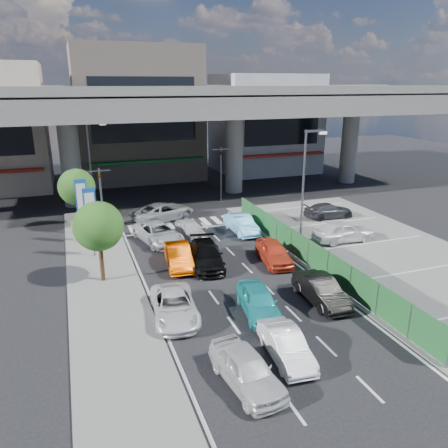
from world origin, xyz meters
name	(u,v)px	position (x,y,z in m)	size (l,w,h in m)	color
ground	(241,293)	(0.00, 0.00, 0.00)	(120.00, 120.00, 0.00)	black
parking_lot	(382,254)	(11.00, 2.00, 0.03)	(12.00, 28.00, 0.06)	slate
sidewalk_left	(104,281)	(-7.00, 4.00, 0.06)	(4.00, 30.00, 0.12)	slate
fence_run	(317,259)	(5.30, 1.00, 0.90)	(0.16, 22.00, 1.80)	#1C5325
expressway	(155,108)	(0.00, 22.00, 8.76)	(64.00, 14.00, 10.75)	slate
building_center	(137,114)	(0.00, 32.97, 7.49)	(14.00, 10.90, 15.00)	gray
building_east	(264,124)	(16.00, 31.97, 5.99)	(12.00, 10.90, 12.00)	gray
traffic_light_left	(100,185)	(-6.20, 12.00, 3.94)	(1.60, 1.24, 5.20)	#595B60
traffic_light_right	(221,161)	(5.50, 19.00, 3.94)	(1.60, 1.24, 5.20)	#595B60
street_lamp_right	(306,177)	(7.17, 6.00, 4.77)	(1.65, 0.22, 8.00)	#595B60
street_lamp_left	(92,161)	(-6.33, 18.00, 4.77)	(1.65, 0.22, 8.00)	#595B60
signboard_near	(91,213)	(-7.20, 7.99, 3.06)	(0.80, 0.14, 4.70)	#595B60
signboard_far	(82,202)	(-7.60, 10.99, 3.06)	(0.80, 0.14, 4.70)	#595B60
tree_near	(98,226)	(-7.00, 4.00, 3.39)	(2.80, 2.80, 4.80)	#382314
tree_far	(77,187)	(-7.80, 14.50, 3.39)	(2.80, 2.80, 4.80)	#382314
van_white_back_left	(247,369)	(-2.67, -7.16, 0.69)	(1.63, 4.05, 1.38)	silver
hatch_white_back_mid	(286,345)	(-0.48, -6.15, 0.62)	(1.30, 3.74, 1.23)	white
sedan_white_mid_left	(174,306)	(-4.06, -1.33, 0.63)	(2.08, 4.52, 1.26)	silver
taxi_teal_mid	(259,301)	(-0.03, -2.38, 0.69)	(1.63, 4.05, 1.38)	teal
hatch_black_mid_right	(321,290)	(3.53, -2.38, 0.68)	(1.44, 4.12, 1.36)	black
taxi_orange_left	(178,256)	(-2.33, 4.77, 0.69)	(1.45, 4.16, 1.37)	#E84F00
sedan_black_mid	(206,255)	(-0.65, 4.26, 0.69)	(1.93, 4.76, 1.38)	black
taxi_orange_right	(274,252)	(3.55, 3.26, 0.69)	(1.63, 4.05, 1.38)	red
wagon_silver_front_left	(159,233)	(-2.63, 9.41, 0.69)	(2.29, 4.97, 1.38)	#B7BBBF
sedan_white_front_mid	(190,229)	(-0.14, 9.86, 0.62)	(1.47, 3.66, 1.25)	silver
kei_truck_front_right	(241,224)	(3.80, 9.42, 0.69)	(1.46, 4.19, 1.38)	#67C2F6
crossing_wagon_silver	(164,211)	(-1.12, 14.61, 0.74)	(2.46, 5.34, 1.48)	#93979A
parked_sedan_white	(343,231)	(9.91, 4.98, 0.82)	(1.79, 4.44, 1.51)	silver
parked_sedan_dgrey	(328,211)	(12.13, 10.36, 0.68)	(1.73, 4.26, 1.23)	#2E2E34
traffic_cone	(303,254)	(5.60, 3.12, 0.37)	(0.32, 0.32, 0.62)	#E8400C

